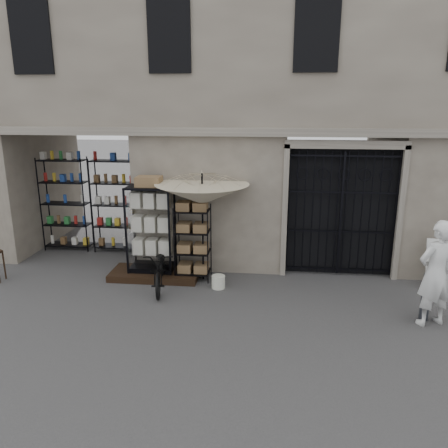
# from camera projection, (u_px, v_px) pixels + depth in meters

# --- Properties ---
(ground) EXTENTS (80.00, 80.00, 0.00)m
(ground) POSITION_uv_depth(u_px,v_px,m) (258.00, 313.00, 8.27)
(ground) COLOR black
(ground) RESTS_ON ground
(main_building) EXTENTS (14.00, 4.00, 9.00)m
(main_building) POSITION_uv_depth(u_px,v_px,m) (267.00, 76.00, 10.91)
(main_building) COLOR gray
(main_building) RESTS_ON ground
(shop_recess) EXTENTS (3.00, 1.70, 3.00)m
(shop_recess) POSITION_uv_depth(u_px,v_px,m) (84.00, 200.00, 11.01)
(shop_recess) COLOR black
(shop_recess) RESTS_ON ground
(shop_shelving) EXTENTS (2.70, 0.50, 2.50)m
(shop_shelving) POSITION_uv_depth(u_px,v_px,m) (91.00, 205.00, 11.56)
(shop_shelving) COLOR black
(shop_shelving) RESTS_ON ground
(iron_gate) EXTENTS (2.50, 0.21, 3.00)m
(iron_gate) POSITION_uv_depth(u_px,v_px,m) (340.00, 211.00, 9.87)
(iron_gate) COLOR black
(iron_gate) RESTS_ON ground
(step_platform) EXTENTS (2.00, 0.90, 0.15)m
(step_platform) POSITION_uv_depth(u_px,v_px,m) (155.00, 274.00, 9.97)
(step_platform) COLOR black
(step_platform) RESTS_ON ground
(display_cabinet) EXTENTS (1.04, 0.71, 2.10)m
(display_cabinet) POSITION_uv_depth(u_px,v_px,m) (151.00, 233.00, 9.81)
(display_cabinet) COLOR black
(display_cabinet) RESTS_ON step_platform
(wire_rack) EXTENTS (0.89, 0.79, 1.69)m
(wire_rack) POSITION_uv_depth(u_px,v_px,m) (193.00, 244.00, 9.71)
(wire_rack) COLOR black
(wire_rack) RESTS_ON ground
(market_umbrella) EXTENTS (2.05, 2.08, 2.89)m
(market_umbrella) POSITION_uv_depth(u_px,v_px,m) (202.00, 189.00, 9.34)
(market_umbrella) COLOR black
(market_umbrella) RESTS_ON ground
(white_bucket) EXTENTS (0.32, 0.32, 0.28)m
(white_bucket) POSITION_uv_depth(u_px,v_px,m) (218.00, 282.00, 9.37)
(white_bucket) COLOR silver
(white_bucket) RESTS_ON ground
(bicycle) EXTENTS (0.73, 0.98, 1.70)m
(bicycle) POSITION_uv_depth(u_px,v_px,m) (161.00, 288.00, 9.40)
(bicycle) COLOR black
(bicycle) RESTS_ON ground
(steel_bollard) EXTENTS (0.21, 0.21, 0.89)m
(steel_bollard) POSITION_uv_depth(u_px,v_px,m) (426.00, 297.00, 7.91)
(steel_bollard) COLOR #42454E
(steel_bollard) RESTS_ON ground
(shopkeeper) EXTENTS (1.39, 2.06, 0.46)m
(shopkeeper) POSITION_uv_depth(u_px,v_px,m) (429.00, 323.00, 7.88)
(shopkeeper) COLOR silver
(shopkeeper) RESTS_ON ground
(easel_sign) EXTENTS (0.51, 0.59, 1.06)m
(easel_sign) POSITION_uv_depth(u_px,v_px,m) (441.00, 267.00, 9.13)
(easel_sign) COLOR silver
(easel_sign) RESTS_ON ground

